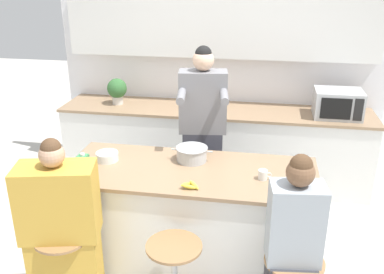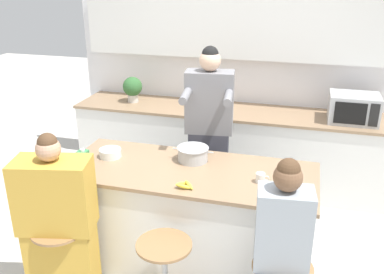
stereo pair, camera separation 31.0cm
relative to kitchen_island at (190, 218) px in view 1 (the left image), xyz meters
The scene contains 15 objects.
ground_plane 0.46m from the kitchen_island, ahead, with size 16.00×16.00×0.00m, color beige.
wall_back 2.22m from the kitchen_island, 90.00° to the left, with size 3.83×0.22×2.70m.
back_counter 1.62m from the kitchen_island, 90.00° to the left, with size 3.56×0.68×0.91m.
kitchen_island is the anchor object (origin of this frame).
bar_stool_leftmost 1.06m from the kitchen_island, 140.10° to the right, with size 0.39×0.39×0.65m.
person_cooking 0.82m from the kitchen_island, 90.48° to the left, with size 0.51×0.59×1.78m.
person_wrapped_blanket 1.06m from the kitchen_island, 141.13° to the right, with size 0.59×0.40×1.39m.
person_seated_near 1.04m from the kitchen_island, 39.67° to the right, with size 0.36×0.30×1.39m.
cooking_pot 0.54m from the kitchen_island, 95.97° to the left, with size 0.35×0.26×0.12m.
fruit_bowl 0.87m from the kitchen_island, behind, with size 0.18×0.18×0.07m.
coffee_cup_near 0.76m from the kitchen_island, ahead, with size 0.10×0.07×0.08m.
banana_bunch 0.56m from the kitchen_island, 80.33° to the right, with size 0.15×0.11×0.05m.
juice_carton 0.99m from the kitchen_island, 158.73° to the right, with size 0.08×0.08×0.22m.
microwave 2.15m from the kitchen_island, 49.78° to the left, with size 0.50×0.39×0.29m.
potted_plant 2.09m from the kitchen_island, 125.66° to the left, with size 0.23×0.23×0.31m.
Camera 1 is at (0.54, -3.03, 2.42)m, focal length 40.00 mm.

